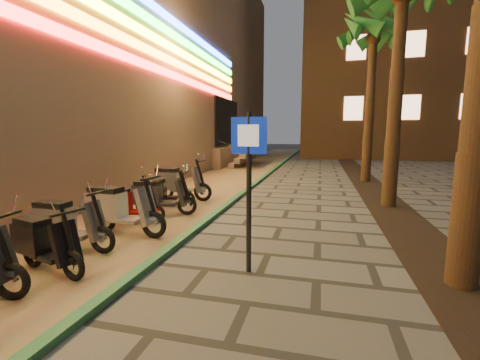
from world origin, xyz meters
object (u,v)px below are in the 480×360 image
(scooter_10, at_px, (162,191))
(scooter_11, at_px, (176,182))
(scooter_5, at_px, (42,242))
(scooter_6, at_px, (65,223))
(scooter_8, at_px, (126,204))
(scooter_9, at_px, (157,196))
(pedestrian_sign, at_px, (249,171))
(scooter_7, at_px, (118,208))

(scooter_10, distance_m, scooter_11, 0.95)
(scooter_11, bearing_deg, scooter_5, -88.01)
(scooter_5, height_order, scooter_6, scooter_6)
(scooter_8, bearing_deg, scooter_9, 59.95)
(pedestrian_sign, relative_size, scooter_8, 1.62)
(scooter_7, relative_size, scooter_8, 1.23)
(scooter_10, relative_size, scooter_11, 0.81)
(pedestrian_sign, xyz_separation_m, scooter_10, (-3.35, 3.66, -1.09))
(scooter_5, xyz_separation_m, scooter_7, (-0.00, 1.88, 0.10))
(scooter_6, xyz_separation_m, scooter_11, (0.03, 4.50, 0.08))
(scooter_10, bearing_deg, scooter_6, -102.06)
(scooter_6, distance_m, scooter_9, 2.71)
(scooter_8, distance_m, scooter_10, 1.72)
(scooter_6, relative_size, scooter_10, 1.07)
(scooter_8, bearing_deg, scooter_11, 81.42)
(scooter_7, bearing_deg, scooter_11, 100.10)
(scooter_9, bearing_deg, scooter_11, 89.31)
(scooter_8, xyz_separation_m, scooter_9, (0.34, 0.85, 0.05))
(scooter_5, height_order, scooter_9, scooter_9)
(scooter_9, bearing_deg, scooter_10, 98.59)
(pedestrian_sign, distance_m, scooter_9, 4.25)
(scooter_11, bearing_deg, scooter_7, -86.17)
(pedestrian_sign, bearing_deg, scooter_11, 129.08)
(scooter_5, height_order, scooter_11, scooter_11)
(scooter_7, xyz_separation_m, scooter_11, (-0.33, 3.47, 0.01))
(scooter_8, bearing_deg, scooter_5, -91.42)
(scooter_7, relative_size, scooter_9, 1.11)
(scooter_5, relative_size, scooter_11, 0.80)
(scooter_11, bearing_deg, scooter_8, -91.61)
(scooter_5, distance_m, scooter_6, 0.93)
(scooter_7, xyz_separation_m, scooter_8, (-0.33, 0.80, -0.10))
(scooter_8, xyz_separation_m, scooter_11, (0.00, 2.67, 0.12))
(scooter_5, distance_m, scooter_11, 5.36)
(pedestrian_sign, relative_size, scooter_6, 1.49)
(scooter_8, relative_size, scooter_11, 0.80)
(scooter_9, relative_size, scooter_11, 0.88)
(scooter_8, relative_size, scooter_9, 0.91)
(scooter_6, xyz_separation_m, scooter_8, (0.03, 1.83, -0.04))
(scooter_5, relative_size, scooter_8, 1.00)
(scooter_7, height_order, scooter_9, scooter_7)
(scooter_9, bearing_deg, pedestrian_sign, -53.67)
(scooter_11, bearing_deg, scooter_6, -91.97)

